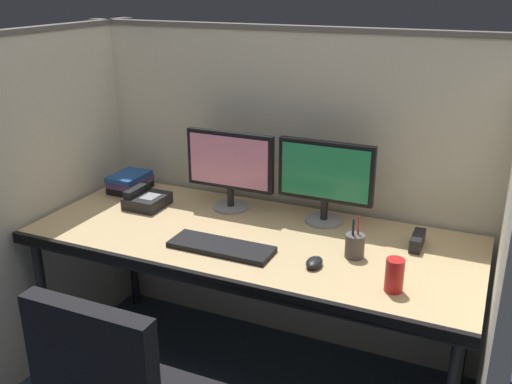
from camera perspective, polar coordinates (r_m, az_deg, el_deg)
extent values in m
cube|color=beige|center=(2.82, 3.26, -0.19)|extent=(2.20, 0.05, 1.55)
cube|color=#605B56|center=(2.65, 3.61, 15.93)|extent=(2.21, 0.06, 0.02)
cube|color=beige|center=(2.90, -19.54, -0.83)|extent=(0.05, 1.40, 1.55)
cube|color=#605B56|center=(2.73, -21.54, 14.74)|extent=(0.06, 1.41, 0.02)
cube|color=beige|center=(2.17, 23.25, -8.61)|extent=(0.05, 1.40, 1.55)
cube|color=tan|center=(2.47, -0.47, -4.73)|extent=(1.90, 0.80, 0.04)
cube|color=black|center=(2.16, -4.79, -8.77)|extent=(1.90, 0.02, 0.05)
cylinder|color=black|center=(2.86, -20.24, -10.72)|extent=(0.04, 0.04, 0.70)
cylinder|color=black|center=(3.31, -12.19, -5.46)|extent=(0.04, 0.04, 0.70)
cylinder|color=black|center=(2.76, 20.14, -11.86)|extent=(0.04, 0.04, 0.70)
cube|color=black|center=(1.71, -15.86, -17.76)|extent=(0.40, 0.06, 0.48)
cylinder|color=gray|center=(2.74, -2.51, -1.48)|extent=(0.17, 0.17, 0.01)
cylinder|color=black|center=(2.72, -2.53, -0.47)|extent=(0.03, 0.03, 0.09)
cube|color=black|center=(2.66, -2.59, 3.15)|extent=(0.43, 0.03, 0.27)
cube|color=pink|center=(2.65, -2.76, 3.05)|extent=(0.39, 0.01, 0.23)
cylinder|color=gray|center=(2.60, 6.73, -2.81)|extent=(0.17, 0.17, 0.01)
cylinder|color=black|center=(2.58, 6.77, -1.75)|extent=(0.03, 0.03, 0.09)
cube|color=black|center=(2.52, 6.94, 2.04)|extent=(0.43, 0.03, 0.27)
cube|color=#268C59|center=(2.51, 6.82, 1.92)|extent=(0.39, 0.01, 0.23)
cube|color=black|center=(2.33, -3.47, -5.46)|extent=(0.43, 0.15, 0.02)
ellipsoid|color=black|center=(2.21, 5.80, -6.97)|extent=(0.06, 0.10, 0.03)
cylinder|color=#59595B|center=(2.22, 5.97, -6.47)|extent=(0.01, 0.01, 0.01)
cube|color=black|center=(2.43, 15.71, -4.67)|extent=(0.04, 0.15, 0.06)
cube|color=black|center=(2.80, -10.73, -0.87)|extent=(0.17, 0.19, 0.06)
cube|color=black|center=(2.82, -11.72, 0.15)|extent=(0.04, 0.17, 0.03)
cube|color=gray|center=(2.77, -10.46, -0.46)|extent=(0.07, 0.09, 0.00)
cube|color=black|center=(3.03, -12.34, 0.52)|extent=(0.15, 0.21, 0.04)
cube|color=#4C3366|center=(3.01, -12.36, 1.04)|extent=(0.15, 0.21, 0.03)
cube|color=#1E478C|center=(2.99, -12.49, 1.53)|extent=(0.15, 0.21, 0.03)
cylinder|color=red|center=(2.07, 13.57, -8.02)|extent=(0.07, 0.07, 0.12)
cylinder|color=#4C4742|center=(2.29, 9.76, -5.29)|extent=(0.08, 0.08, 0.09)
cylinder|color=red|center=(2.28, 10.07, -4.26)|extent=(0.01, 0.01, 0.16)
cylinder|color=#263FB2|center=(2.28, 9.53, -4.37)|extent=(0.01, 0.01, 0.15)
cylinder|color=black|center=(2.26, 9.58, -4.49)|extent=(0.01, 0.01, 0.15)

